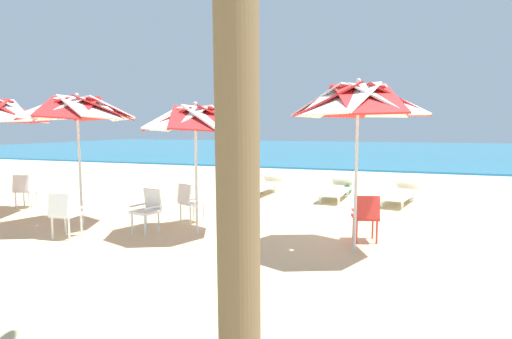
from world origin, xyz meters
The scene contains 15 objects.
ground_plane centered at (0.00, 0.00, 0.00)m, with size 80.00×80.00×0.00m, color #D3B784.
sea centered at (0.00, 27.63, 0.05)m, with size 80.00×36.00×0.10m, color teal.
surf_foam centered at (0.00, 9.33, 0.01)m, with size 80.00×0.70×0.01m, color white.
beach_umbrella_0 centered at (0.13, -3.02, 2.46)m, with size 2.22×2.22×2.84m.
plastic_chair_0 centered at (0.27, -2.35, 0.50)m, with size 0.54×0.56×0.87m.
beach_umbrella_1 centered at (-2.84, -2.88, 2.20)m, with size 2.03×2.03×2.54m.
plastic_chair_1 centered at (-3.79, -3.10, 0.50)m, with size 0.53×0.55×0.87m.
plastic_chair_2 centered at (-3.43, -2.07, 0.50)m, with size 0.59×0.61×0.87m.
beach_umbrella_2 centered at (-5.40, -3.09, 2.41)m, with size 2.30×2.30×2.75m.
plastic_chair_3 centered at (-5.05, -3.93, 0.50)m, with size 0.48×0.51×0.87m.
plastic_chair_6 centered at (-8.21, -1.95, 0.50)m, with size 0.55×0.57×0.87m.
sun_lounger_0 centered at (0.86, 1.83, 0.28)m, with size 1.09×2.23×0.62m.
sun_lounger_1 centered at (-0.87, 1.95, 0.28)m, with size 0.78×2.19×0.62m.
sun_lounger_2 centered at (-3.13, 2.03, 0.28)m, with size 0.80×2.19×0.62m.
beach_ball centered at (-0.66, 2.84, 0.15)m, with size 0.29×0.29×0.29m, color #2D8C4C.
Camera 1 is at (0.75, -9.86, 2.08)m, focal length 28.91 mm.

